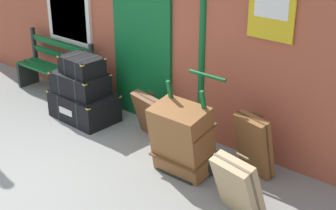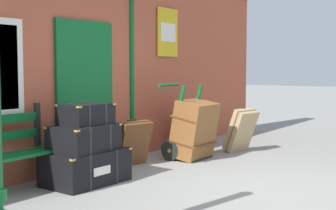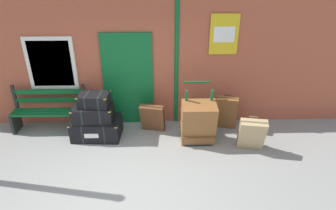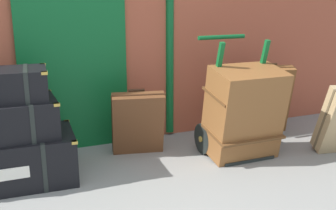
% 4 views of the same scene
% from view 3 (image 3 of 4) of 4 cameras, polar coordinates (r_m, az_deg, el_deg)
% --- Properties ---
extents(ground_plane, '(60.00, 60.00, 0.00)m').
position_cam_3_polar(ground_plane, '(4.84, -9.08, -17.59)').
color(ground_plane, gray).
extents(brick_facade, '(10.40, 0.35, 3.20)m').
position_cam_3_polar(brick_facade, '(6.33, -7.45, 10.15)').
color(brick_facade, '#AD5138').
rests_on(brick_facade, ground).
extents(platform_bench, '(1.60, 0.43, 1.01)m').
position_cam_3_polar(platform_bench, '(6.78, -22.72, -1.13)').
color(platform_bench, '#0F5B28').
rests_on(platform_bench, ground).
extents(steamer_trunk_base, '(1.04, 0.70, 0.43)m').
position_cam_3_polar(steamer_trunk_base, '(6.27, -14.09, -4.48)').
color(steamer_trunk_base, black).
rests_on(steamer_trunk_base, ground).
extents(steamer_trunk_middle, '(0.82, 0.57, 0.33)m').
position_cam_3_polar(steamer_trunk_middle, '(6.09, -14.80, -1.54)').
color(steamer_trunk_middle, black).
rests_on(steamer_trunk_middle, steamer_trunk_base).
extents(steamer_trunk_top, '(0.64, 0.49, 0.27)m').
position_cam_3_polar(steamer_trunk_top, '(5.96, -14.64, 0.99)').
color(steamer_trunk_top, black).
rests_on(steamer_trunk_top, steamer_trunk_middle).
extents(porters_trolley, '(0.71, 0.67, 1.18)m').
position_cam_3_polar(porters_trolley, '(6.04, 5.81, -4.34)').
color(porters_trolley, black).
rests_on(porters_trolley, ground).
extents(large_brown_trunk, '(0.70, 0.58, 0.94)m').
position_cam_3_polar(large_brown_trunk, '(5.79, 6.10, -3.52)').
color(large_brown_trunk, brown).
rests_on(large_brown_trunk, ground).
extents(suitcase_tan, '(0.57, 0.42, 0.68)m').
position_cam_3_polar(suitcase_tan, '(6.22, -3.14, -2.60)').
color(suitcase_tan, brown).
rests_on(suitcase_tan, ground).
extents(suitcase_brown, '(0.54, 0.43, 0.83)m').
position_cam_3_polar(suitcase_brown, '(6.41, 11.63, -1.48)').
color(suitcase_brown, brown).
rests_on(suitcase_brown, ground).
extents(suitcase_umber, '(0.57, 0.51, 0.75)m').
position_cam_3_polar(suitcase_umber, '(5.79, 16.48, -5.66)').
color(suitcase_umber, tan).
rests_on(suitcase_umber, ground).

